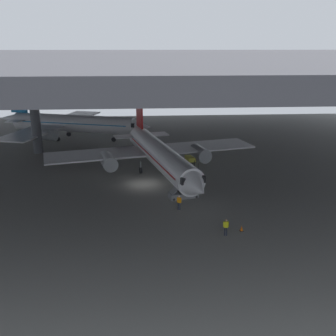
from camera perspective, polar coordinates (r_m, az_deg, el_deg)
ground_plane at (r=53.65m, az=-3.61°, el=-2.39°), size 110.00×110.00×0.00m
hangar_structure at (r=64.29m, az=-4.09°, el=15.76°), size 121.00×99.00×16.99m
airplane_main at (r=56.24m, az=-1.33°, el=2.07°), size 32.14×32.70×10.49m
boarding_stairs at (r=48.86m, az=2.32°, el=-3.49°), size 4.21×2.31×4.46m
crew_worker_near_nose at (r=39.61m, az=8.39°, el=-8.37°), size 0.54×0.27×1.76m
crew_worker_by_stairs at (r=45.10m, az=1.63°, el=-4.90°), size 0.50×0.35×1.75m
airplane_distant at (r=81.31m, az=-13.95°, el=6.33°), size 32.29×31.97×10.50m
traffic_cone_orange at (r=41.10m, az=10.64°, el=-8.61°), size 0.36×0.36×0.60m
baggage_tug at (r=63.85m, az=3.23°, el=1.35°), size 1.62×2.38×0.90m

